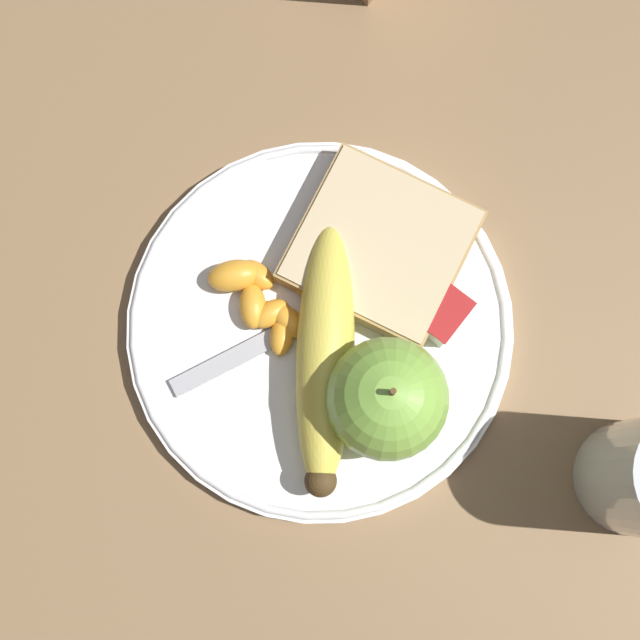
% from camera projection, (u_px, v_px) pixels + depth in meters
% --- Properties ---
extents(ground_plane, '(3.00, 3.00, 0.00)m').
position_uv_depth(ground_plane, '(320.00, 329.00, 0.60)').
color(ground_plane, olive).
extents(plate, '(0.26, 0.26, 0.01)m').
position_uv_depth(plate, '(320.00, 327.00, 0.59)').
color(plate, white).
rests_on(plate, ground_plane).
extents(apple, '(0.08, 0.08, 0.08)m').
position_uv_depth(apple, '(387.00, 399.00, 0.54)').
color(apple, '#84BC47').
rests_on(apple, plate).
extents(banana, '(0.13, 0.16, 0.04)m').
position_uv_depth(banana, '(325.00, 359.00, 0.56)').
color(banana, '#E0CC4C').
rests_on(banana, plate).
extents(bread_slice, '(0.12, 0.12, 0.02)m').
position_uv_depth(bread_slice, '(382.00, 248.00, 0.58)').
color(bread_slice, '#AB8751').
rests_on(bread_slice, plate).
extents(fork, '(0.09, 0.16, 0.00)m').
position_uv_depth(fork, '(307.00, 320.00, 0.58)').
color(fork, '#B2B2B7').
rests_on(fork, plate).
extents(jam_packet, '(0.04, 0.03, 0.02)m').
position_uv_depth(jam_packet, '(433.00, 307.00, 0.58)').
color(jam_packet, white).
rests_on(jam_packet, plate).
extents(orange_segment_0, '(0.03, 0.03, 0.01)m').
position_uv_depth(orange_segment_0, '(282.00, 336.00, 0.58)').
color(orange_segment_0, '#F9A32D').
rests_on(orange_segment_0, plate).
extents(orange_segment_1, '(0.03, 0.03, 0.02)m').
position_uv_depth(orange_segment_1, '(326.00, 253.00, 0.59)').
color(orange_segment_1, '#F9A32D').
rests_on(orange_segment_1, plate).
extents(orange_segment_2, '(0.03, 0.03, 0.02)m').
position_uv_depth(orange_segment_2, '(253.00, 307.00, 0.58)').
color(orange_segment_2, '#F9A32D').
rests_on(orange_segment_2, plate).
extents(orange_segment_3, '(0.04, 0.04, 0.02)m').
position_uv_depth(orange_segment_3, '(234.00, 276.00, 0.58)').
color(orange_segment_3, '#F9A32D').
rests_on(orange_segment_3, plate).
extents(orange_segment_4, '(0.03, 0.02, 0.01)m').
position_uv_depth(orange_segment_4, '(258.00, 274.00, 0.58)').
color(orange_segment_4, '#F9A32D').
rests_on(orange_segment_4, plate).
extents(orange_segment_5, '(0.03, 0.02, 0.01)m').
position_uv_depth(orange_segment_5, '(301.00, 279.00, 0.58)').
color(orange_segment_5, '#F9A32D').
rests_on(orange_segment_5, plate).
extents(orange_segment_6, '(0.02, 0.03, 0.01)m').
position_uv_depth(orange_segment_6, '(270.00, 314.00, 0.58)').
color(orange_segment_6, '#F9A32D').
rests_on(orange_segment_6, plate).
extents(orange_segment_7, '(0.03, 0.02, 0.02)m').
position_uv_depth(orange_segment_7, '(289.00, 321.00, 0.58)').
color(orange_segment_7, '#F9A32D').
rests_on(orange_segment_7, plate).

